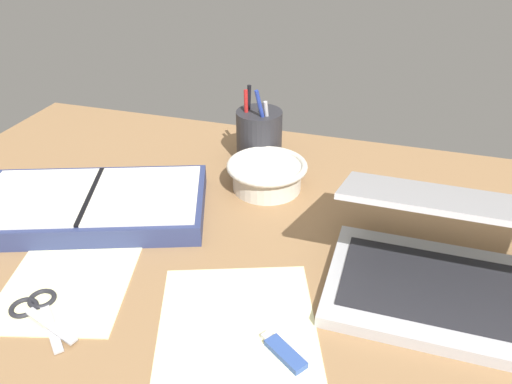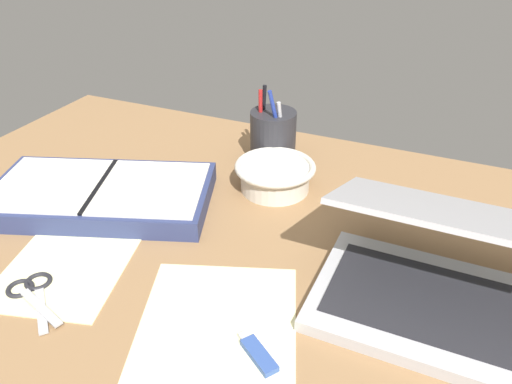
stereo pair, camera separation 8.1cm
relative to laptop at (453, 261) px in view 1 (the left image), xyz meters
The scene contains 9 objects.
desk_top 29.97cm from the laptop, behind, with size 140.00×100.00×2.00cm, color #936D47.
laptop is the anchor object (origin of this frame).
bowl 37.82cm from the laptop, 148.92° to the left, with size 15.26×15.26×5.39cm.
pen_cup 47.71cm from the laptop, 140.99° to the left, with size 9.41×9.41×16.59cm.
planner 59.29cm from the laptop, behind, with size 43.75×32.93×4.05cm.
scissors 57.45cm from the laptop, 158.45° to the right, with size 12.49×9.76×0.80cm.
paper_sheet_front 31.44cm from the laptop, 146.08° to the right, with size 20.55×26.20×0.16cm, color #F4EFB2.
paper_sheet_beside_planner 54.89cm from the laptop, 165.45° to the right, with size 17.75×23.37×0.16cm, color #F4EFB2.
usb_drive 27.23cm from the laptop, 135.78° to the right, with size 6.80×5.46×1.00cm.
Camera 1 is at (18.73, -55.86, 51.03)cm, focal length 35.00 mm.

